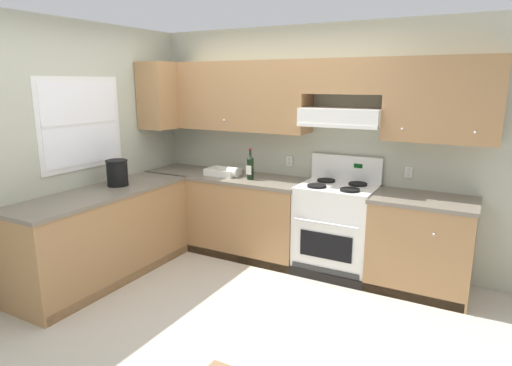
# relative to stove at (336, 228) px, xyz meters

# --- Properties ---
(ground_plane) EXTENTS (7.04, 7.04, 0.00)m
(ground_plane) POSITION_rel_stove_xyz_m (-0.76, -1.25, -0.48)
(ground_plane) COLOR beige
(wall_back) EXTENTS (4.68, 0.57, 2.55)m
(wall_back) POSITION_rel_stove_xyz_m (-0.35, 0.27, 1.00)
(wall_back) COLOR #B7BAA3
(wall_back) RESTS_ON ground_plane
(wall_left) EXTENTS (0.47, 4.00, 2.55)m
(wall_left) POSITION_rel_stove_xyz_m (-2.35, -1.03, 0.87)
(wall_left) COLOR #B7BAA3
(wall_left) RESTS_ON ground_plane
(counter_back_run) EXTENTS (3.60, 0.65, 0.91)m
(counter_back_run) POSITION_rel_stove_xyz_m (-0.63, -0.01, -0.03)
(counter_back_run) COLOR #A87A4C
(counter_back_run) RESTS_ON ground_plane
(counter_left_run) EXTENTS (0.63, 1.91, 0.91)m
(counter_left_run) POSITION_rel_stove_xyz_m (-2.00, -1.26, -0.03)
(counter_left_run) COLOR #A87A4C
(counter_left_run) RESTS_ON ground_plane
(stove) EXTENTS (0.76, 0.62, 1.20)m
(stove) POSITION_rel_stove_xyz_m (0.00, 0.00, 0.00)
(stove) COLOR white
(stove) RESTS_ON ground_plane
(wine_bottle) EXTENTS (0.08, 0.08, 0.35)m
(wine_bottle) POSITION_rel_stove_xyz_m (-0.97, -0.09, 0.57)
(wine_bottle) COLOR black
(wine_bottle) RESTS_ON counter_back_run
(bowl) EXTENTS (0.36, 0.26, 0.08)m
(bowl) POSITION_rel_stove_xyz_m (-1.36, -0.04, 0.46)
(bowl) COLOR white
(bowl) RESTS_ON counter_back_run
(bucket) EXTENTS (0.23, 0.23, 0.27)m
(bucket) POSITION_rel_stove_xyz_m (-2.03, -1.00, 0.57)
(bucket) COLOR black
(bucket) RESTS_ON counter_left_run
(paper_towel_roll) EXTENTS (0.12, 0.11, 0.11)m
(paper_towel_roll) POSITION_rel_stove_xyz_m (-1.19, -0.08, 0.49)
(paper_towel_roll) COLOR white
(paper_towel_roll) RESTS_ON counter_back_run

